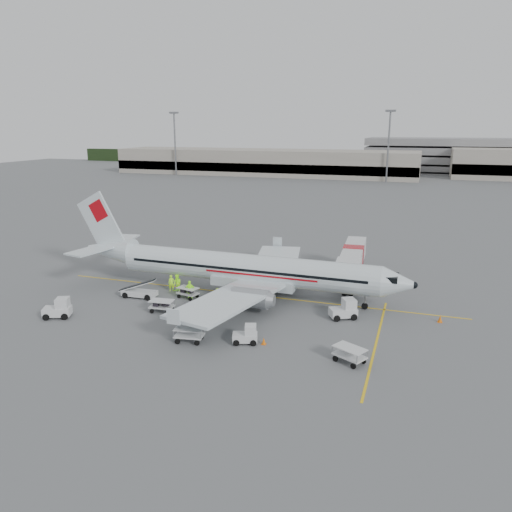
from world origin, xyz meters
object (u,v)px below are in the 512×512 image
at_px(aircraft, 247,249).
at_px(tug_mid, 245,334).
at_px(tug_fore, 343,309).
at_px(jet_bridge, 353,264).
at_px(belt_loader, 139,285).
at_px(tug_aft, 57,308).

height_order(aircraft, tug_mid, aircraft).
relative_size(tug_fore, tug_mid, 1.19).
bearing_deg(aircraft, tug_mid, -70.12).
relative_size(jet_bridge, belt_loader, 3.23).
bearing_deg(belt_loader, tug_mid, -28.92).
distance_m(aircraft, belt_loader, 11.93).
xyz_separation_m(jet_bridge, tug_fore, (0.87, -12.19, -1.09)).
height_order(tug_fore, tug_mid, tug_fore).
distance_m(tug_mid, tug_aft, 18.71).
relative_size(tug_fore, tug_aft, 0.99).
bearing_deg(aircraft, tug_aft, -140.75).
height_order(belt_loader, tug_fore, belt_loader).
distance_m(belt_loader, tug_mid, 16.15).
bearing_deg(tug_mid, tug_aft, 163.19).
bearing_deg(aircraft, belt_loader, -157.37).
relative_size(aircraft, tug_fore, 15.01).
bearing_deg(belt_loader, jet_bridge, 30.36).
xyz_separation_m(aircraft, tug_mid, (3.90, -11.41, -4.27)).
relative_size(aircraft, tug_aft, 14.92).
xyz_separation_m(jet_bridge, belt_loader, (-20.40, -13.07, -0.74)).
bearing_deg(tug_mid, aircraft, 91.25).
distance_m(tug_fore, tug_mid, 10.62).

